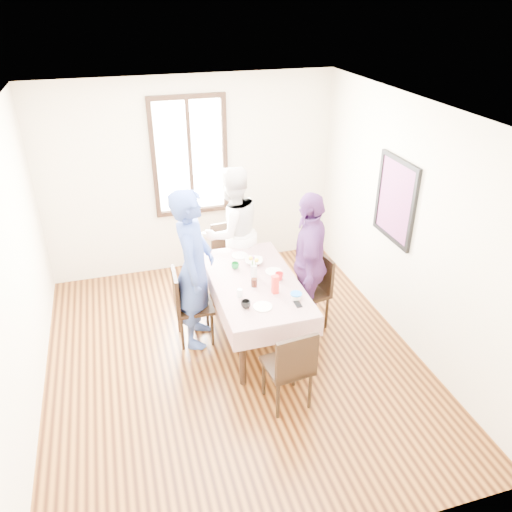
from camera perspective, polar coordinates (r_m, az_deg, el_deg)
The scene contains 30 objects.
ground at distance 5.70m, azimuth -2.57°, elevation -11.57°, with size 4.50×4.50×0.00m, color black.
back_wall at distance 6.97m, azimuth -7.42°, elevation 8.85°, with size 4.00×4.00×0.00m, color #F1E4C2.
right_wall at distance 5.69m, azimuth 17.06°, elevation 3.17°, with size 4.50×4.50×0.00m, color #F1E4C2.
window_frame at distance 6.86m, azimuth -7.55°, elevation 11.16°, with size 1.02×0.06×1.62m, color black.
window_pane at distance 6.87m, azimuth -7.57°, elevation 11.18°, with size 0.90×0.02×1.50m, color white.
art_poster at distance 5.83m, azimuth 15.63°, elevation 6.15°, with size 0.04×0.76×0.96m, color red.
dining_table at distance 5.80m, azimuth -0.14°, elevation -6.08°, with size 0.81×1.60×0.75m, color black.
tablecloth at distance 5.59m, azimuth -0.15°, elevation -2.87°, with size 0.93×1.72×0.01m, color #4E0A10.
chair_left at distance 5.76m, azimuth -7.07°, elevation -5.65°, with size 0.42×0.42×0.91m, color black.
chair_right at distance 5.99m, azimuth 5.96°, elevation -4.11°, with size 0.42×0.42×0.91m, color black.
chair_far at distance 6.66m, azimuth -2.82°, elevation -0.34°, with size 0.42×0.42×0.91m, color black.
chair_near at distance 4.92m, azimuth 3.57°, elevation -12.31°, with size 0.42×0.42×0.91m, color black.
person_left at distance 5.51m, azimuth -7.18°, elevation -1.52°, with size 0.68×0.45×1.86m, color #30458F.
person_far at distance 6.46m, azimuth -2.86°, elevation 2.81°, with size 0.85×0.66×1.74m, color white.
person_right at distance 5.77m, azimuth 5.99°, elevation -0.75°, with size 1.01×0.42×1.72m, color #552A67.
mug_black at distance 5.12m, azimuth -1.17°, elevation -5.53°, with size 0.10×0.10×0.08m, color black.
mug_flag at distance 5.58m, azimuth 2.67°, elevation -2.35°, with size 0.10×0.10×0.09m, color red.
mug_green at distance 5.81m, azimuth -2.39°, elevation -1.11°, with size 0.09×0.09×0.07m, color #0C7226.
serving_bowl at distance 5.92m, azimuth -0.24°, elevation -0.61°, with size 0.21×0.21×0.05m, color white.
juice_carton at distance 5.32m, azimuth 2.20°, elevation -3.26°, with size 0.07×0.07×0.21m, color red.
butter_tub at distance 5.28m, azimuth 4.58°, elevation -4.60°, with size 0.10×0.10×0.05m, color white.
jam_jar at distance 5.46m, azimuth -0.22°, elevation -3.05°, with size 0.07×0.07×0.09m, color black.
drinking_glass at distance 5.29m, azimuth -1.85°, elevation -4.22°, with size 0.06×0.06×0.09m, color silver.
smartphone at distance 5.20m, azimuth 4.79°, elevation -5.48°, with size 0.06×0.13×0.01m, color black.
flower_vase at distance 5.63m, azimuth -0.27°, elevation -1.71°, with size 0.07×0.07×0.14m, color silver.
plate_right at distance 5.75m, azimuth 2.03°, elevation -1.77°, with size 0.20×0.20×0.01m, color white.
plate_far at distance 6.09m, azimuth -1.88°, elevation 0.06°, with size 0.20×0.20×0.01m, color white.
plate_near at distance 5.14m, azimuth 0.76°, elevation -5.78°, with size 0.20×0.20×0.01m, color white.
butter_lid at distance 5.27m, azimuth 4.60°, elevation -4.31°, with size 0.12×0.12×0.01m, color blue.
flower_bunch at distance 5.57m, azimuth -0.27°, elevation -0.63°, with size 0.09×0.09×0.10m, color yellow, non-canonical shape.
Camera 1 is at (-1.00, -4.25, 3.67)m, focal length 35.11 mm.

